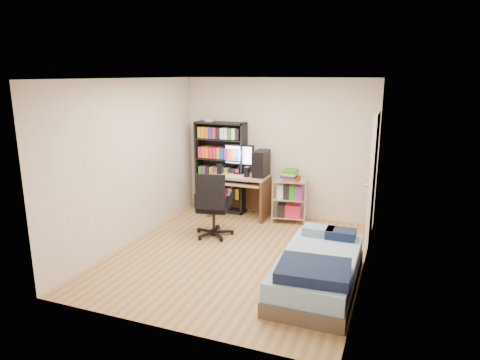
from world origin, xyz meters
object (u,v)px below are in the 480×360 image
at_px(computer_desk, 246,179).
at_px(office_chair, 213,216).
at_px(bed, 318,271).
at_px(media_shelf, 221,166).

relative_size(computer_desk, office_chair, 1.23).
bearing_deg(bed, media_shelf, 133.88).
distance_m(media_shelf, computer_desk, 0.59).
height_order(computer_desk, bed, computer_desk).
bearing_deg(bed, office_chair, 149.59).
height_order(media_shelf, bed, media_shelf).
xyz_separation_m(media_shelf, bed, (2.32, -2.42, -0.64)).
relative_size(media_shelf, office_chair, 1.66).
distance_m(media_shelf, bed, 3.41).
xyz_separation_m(media_shelf, office_chair, (0.42, -1.30, -0.53)).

